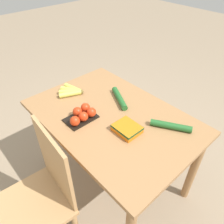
% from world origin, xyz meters
% --- Properties ---
extents(ground_plane, '(12.00, 12.00, 0.00)m').
position_xyz_m(ground_plane, '(0.00, 0.00, 0.00)').
color(ground_plane, gray).
extents(dining_table, '(1.20, 0.81, 0.75)m').
position_xyz_m(dining_table, '(0.00, 0.00, 0.63)').
color(dining_table, '#9E7044').
rests_on(dining_table, ground_plane).
extents(chair, '(0.45, 0.43, 0.95)m').
position_xyz_m(chair, '(-0.06, 0.63, 0.50)').
color(chair, tan).
rests_on(chair, ground_plane).
extents(banana_bunch, '(0.19, 0.18, 0.04)m').
position_xyz_m(banana_bunch, '(0.42, 0.05, 0.77)').
color(banana_bunch, brown).
rests_on(banana_bunch, dining_table).
extents(tomato_pack, '(0.15, 0.21, 0.08)m').
position_xyz_m(tomato_pack, '(0.11, 0.17, 0.78)').
color(tomato_pack, black).
rests_on(tomato_pack, dining_table).
extents(carrot_bag, '(0.16, 0.14, 0.04)m').
position_xyz_m(carrot_bag, '(-0.18, 0.04, 0.77)').
color(carrot_bag, orange).
rests_on(carrot_bag, dining_table).
extents(cucumber_near, '(0.25, 0.17, 0.04)m').
position_xyz_m(cucumber_near, '(-0.35, -0.19, 0.77)').
color(cucumber_near, '#236028').
rests_on(cucumber_near, dining_table).
extents(cucumber_far, '(0.26, 0.16, 0.04)m').
position_xyz_m(cucumber_far, '(0.09, -0.16, 0.77)').
color(cucumber_far, '#236028').
rests_on(cucumber_far, dining_table).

